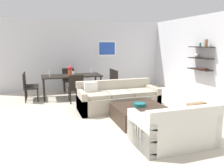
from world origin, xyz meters
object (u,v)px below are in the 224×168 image
(sofa_beige, at_px, (118,99))
(loveseat_white, at_px, (174,128))
(wine_glass_left_near, at_px, (50,73))
(wine_glass_foot, at_px, (73,73))
(centerpiece_vase, at_px, (70,70))
(decorative_bowl, at_px, (139,104))
(wine_glass_left_far, at_px, (49,72))
(dining_chair_right_far, at_px, (109,79))
(coffee_table, at_px, (140,114))
(wine_glass_head, at_px, (70,70))
(dining_chair_head, at_px, (69,79))
(dining_chair_foot, at_px, (76,87))
(dining_table, at_px, (72,77))
(dining_chair_left_near, at_px, (28,86))
(dining_chair_right_near, at_px, (112,81))
(wine_glass_right_far, at_px, (92,70))
(dining_chair_left_far, at_px, (29,84))

(sofa_beige, distance_m, loveseat_white, 2.36)
(wine_glass_left_near, bearing_deg, sofa_beige, -45.63)
(wine_glass_foot, bearing_deg, centerpiece_vase, 95.82)
(decorative_bowl, distance_m, wine_glass_left_far, 3.62)
(decorative_bowl, xyz_separation_m, dining_chair_right_far, (0.26, 3.16, 0.08))
(wine_glass_left_near, bearing_deg, coffee_table, -57.16)
(coffee_table, xyz_separation_m, wine_glass_foot, (-1.14, 2.61, 0.68))
(wine_glass_head, bearing_deg, sofa_beige, -66.00)
(dining_chair_head, xyz_separation_m, dining_chair_foot, (0.00, -1.68, 0.00))
(dining_chair_foot, distance_m, centerpiece_vase, 0.96)
(dining_table, relative_size, dining_chair_right_far, 2.24)
(sofa_beige, height_order, dining_chair_foot, dining_chair_foot)
(dining_chair_right_far, bearing_deg, dining_chair_left_near, -171.98)
(dining_table, xyz_separation_m, dining_chair_right_far, (1.39, 0.20, -0.18))
(dining_chair_foot, xyz_separation_m, dining_chair_left_near, (-1.39, 0.65, 0.00))
(centerpiece_vase, bearing_deg, dining_table, -28.65)
(centerpiece_vase, bearing_deg, loveseat_white, -73.12)
(dining_chair_left_near, height_order, centerpiece_vase, centerpiece_vase)
(centerpiece_vase, bearing_deg, dining_chair_right_near, -8.66)
(dining_chair_foot, distance_m, wine_glass_left_far, 1.24)
(wine_glass_head, xyz_separation_m, wine_glass_right_far, (0.72, -0.27, 0.01))
(decorative_bowl, height_order, dining_chair_foot, dining_chair_foot)
(loveseat_white, height_order, wine_glass_left_far, wine_glass_left_far)
(wine_glass_right_far, distance_m, wine_glass_left_near, 1.45)
(coffee_table, xyz_separation_m, dining_chair_head, (-1.14, 3.83, 0.31))
(sofa_beige, xyz_separation_m, dining_chair_foot, (-0.99, 1.02, 0.21))
(coffee_table, height_order, wine_glass_head, wine_glass_head)
(dining_table, bearing_deg, wine_glass_head, 90.00)
(dining_chair_right_far, xyz_separation_m, dining_chair_left_near, (-2.78, -0.39, 0.00))
(decorative_bowl, relative_size, dining_chair_left_near, 0.33)
(decorative_bowl, distance_m, dining_chair_right_far, 3.17)
(dining_chair_foot, bearing_deg, dining_chair_left_far, 143.27)
(dining_chair_foot, bearing_deg, decorative_bowl, -61.87)
(dining_chair_left_far, xyz_separation_m, dining_chair_right_near, (2.78, -0.39, 0.00))
(dining_chair_head, height_order, dining_chair_right_far, same)
(decorative_bowl, bearing_deg, dining_chair_left_far, 128.63)
(sofa_beige, relative_size, dining_chair_foot, 2.49)
(dining_chair_foot, relative_size, dining_chair_left_near, 1.00)
(dining_chair_head, xyz_separation_m, wine_glass_foot, (0.00, -1.22, 0.37))
(coffee_table, height_order, wine_glass_foot, wine_glass_foot)
(dining_chair_head, relative_size, dining_chair_right_near, 1.00)
(sofa_beige, height_order, wine_glass_left_near, wine_glass_left_near)
(dining_chair_right_near, xyz_separation_m, wine_glass_right_far, (-0.67, 0.30, 0.38))
(sofa_beige, height_order, dining_table, sofa_beige)
(sofa_beige, height_order, loveseat_white, same)
(dining_table, height_order, dining_chair_head, dining_chair_head)
(dining_table, height_order, dining_chair_foot, dining_chair_foot)
(dining_chair_right_near, relative_size, centerpiece_vase, 2.77)
(sofa_beige, xyz_separation_m, dining_table, (-0.99, 1.86, 0.39))
(wine_glass_foot, relative_size, wine_glass_head, 1.03)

